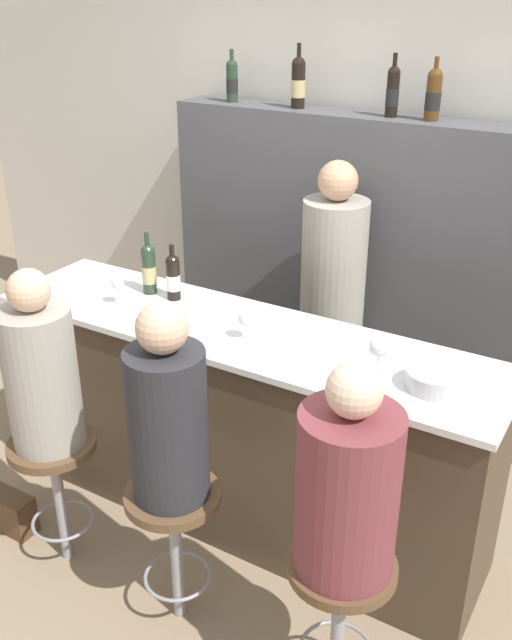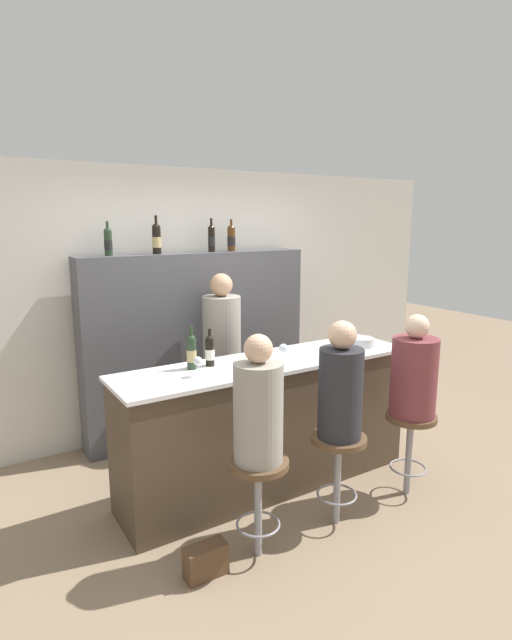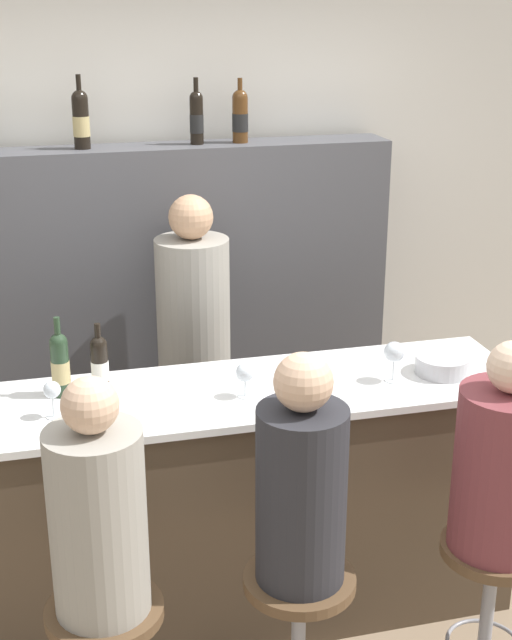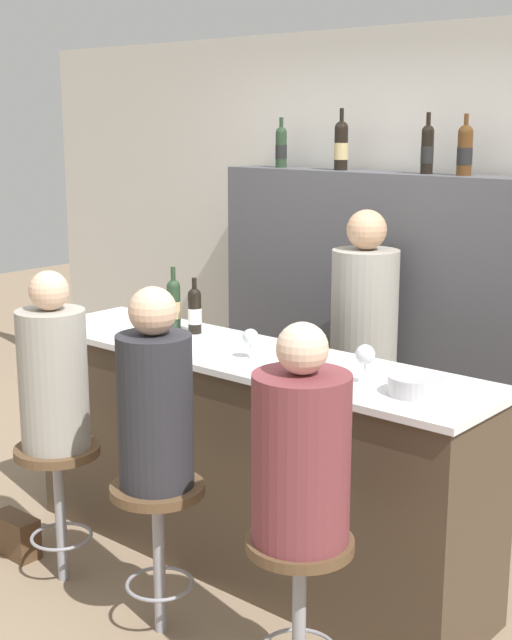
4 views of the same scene
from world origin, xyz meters
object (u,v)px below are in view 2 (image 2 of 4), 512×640
object	(u,v)px
guest_seated_middle	(341,387)
bartender	(222,367)
wine_bottle_backbar_3	(231,238)
wine_glass_1	(283,349)
bar_stool_right	(410,432)
wine_bottle_backbar_2	(212,238)
handbag	(206,561)
bar_stool_left	(258,481)
wine_bottle_counter_1	(210,350)
wine_glass_0	(198,362)
wine_bottle_backbar_1	(157,238)
wine_bottle_backbar_0	(108,241)
wine_bottle_counter_0	(191,351)
wine_glass_2	(343,336)
guest_seated_right	(414,373)
bar_stool_middle	(338,455)
metal_bowl	(361,342)
guest_seated_left	(258,407)

from	to	relation	value
guest_seated_middle	bartender	size ratio (longest dim) A/B	0.50
guest_seated_middle	wine_bottle_backbar_3	bearing A→B (deg)	82.31
wine_glass_1	guest_seated_middle	world-z (taller)	guest_seated_middle
bar_stool_right	wine_bottle_backbar_2	bearing A→B (deg)	109.27
bar_stool_right	handbag	bearing A→B (deg)	-180.00
wine_glass_1	handbag	world-z (taller)	wine_glass_1
bar_stool_left	bartender	bearing A→B (deg)	69.33
wine_bottle_counter_1	wine_glass_0	bearing A→B (deg)	-134.85
wine_bottle_backbar_1	handbag	world-z (taller)	wine_bottle_backbar_1
wine_bottle_backbar_1	wine_bottle_backbar_0	bearing A→B (deg)	180.00
wine_bottle_backbar_1	wine_glass_0	size ratio (longest dim) A/B	2.43
wine_bottle_counter_0	wine_glass_2	world-z (taller)	wine_bottle_counter_0
wine_glass_2	bar_stool_right	distance (m)	0.91
bar_stool_right	bartender	size ratio (longest dim) A/B	0.40
wine_bottle_backbar_0	guest_seated_right	distance (m)	2.74
wine_glass_2	bar_stool_middle	size ratio (longest dim) A/B	0.25
wine_bottle_backbar_1	metal_bowl	bearing A→B (deg)	-45.13
bar_stool_left	handbag	size ratio (longest dim) A/B	2.51
wine_bottle_backbar_0	bartender	distance (m)	1.52
wine_bottle_counter_0	wine_bottle_counter_1	world-z (taller)	wine_bottle_counter_0
guest_seated_left	bartender	size ratio (longest dim) A/B	0.49
wine_glass_1	wine_bottle_backbar_0	bearing A→B (deg)	124.41
wine_bottle_backbar_3	wine_glass_1	size ratio (longest dim) A/B	2.28
wine_glass_0	bartender	world-z (taller)	bartender
wine_bottle_backbar_0	bartender	size ratio (longest dim) A/B	0.18
guest_seated_middle	wine_bottle_counter_0	bearing A→B (deg)	131.74
wine_glass_0	handbag	xyz separation A→B (m)	(-0.27, -0.62, -1.05)
wine_bottle_backbar_1	bar_stool_right	bearing A→B (deg)	-57.57
wine_bottle_backbar_2	wine_bottle_counter_1	bearing A→B (deg)	-118.19
wine_bottle_backbar_0	metal_bowl	xyz separation A→B (m)	(1.75, -1.31, -0.85)
metal_bowl	bar_stool_left	xyz separation A→B (m)	(-1.45, -0.64, -0.57)
wine_bottle_backbar_0	wine_glass_0	world-z (taller)	wine_bottle_backbar_0
wine_bottle_backbar_2	guest_seated_right	xyz separation A→B (m)	(0.68, -1.95, -0.95)
bartender	handbag	world-z (taller)	bartender
bar_stool_left	bar_stool_middle	bearing A→B (deg)	0.00
wine_bottle_backbar_2	bar_stool_middle	world-z (taller)	wine_bottle_backbar_2
bar_stool_middle	guest_seated_middle	distance (m)	0.49
bar_stool_left	wine_bottle_counter_0	bearing A→B (deg)	94.51
bar_stool_right	bartender	bearing A→B (deg)	116.91
wine_bottle_backbar_3	bar_stool_middle	xyz separation A→B (m)	(-0.26, -1.95, -1.42)
wine_glass_1	wine_glass_2	bearing A→B (deg)	0.00
wine_bottle_backbar_2	metal_bowl	bearing A→B (deg)	-60.27
wine_bottle_backbar_2	wine_glass_0	distance (m)	1.74
wine_bottle_counter_0	wine_glass_1	distance (m)	0.71
wine_bottle_backbar_1	wine_glass_0	bearing A→B (deg)	-100.38
wine_glass_1	guest_seated_middle	xyz separation A→B (m)	(0.04, -0.62, -0.13)
wine_bottle_counter_0	wine_glass_1	xyz separation A→B (m)	(0.68, -0.19, -0.03)
bar_stool_middle	guest_seated_right	world-z (taller)	guest_seated_right
wine_bottle_backbar_1	wine_glass_2	world-z (taller)	wine_bottle_backbar_1
guest_seated_middle	bartender	bearing A→B (deg)	92.40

